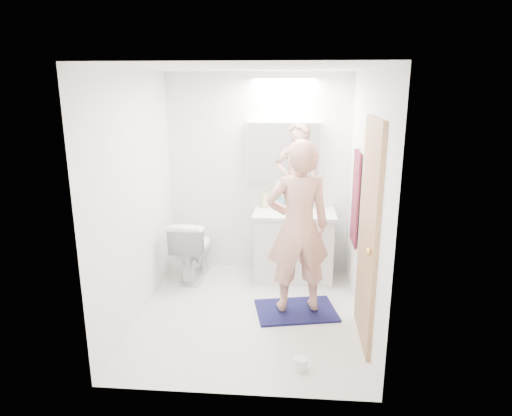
# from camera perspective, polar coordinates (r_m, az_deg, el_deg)

# --- Properties ---
(floor) EXTENTS (2.50, 2.50, 0.00)m
(floor) POSITION_cam_1_polar(r_m,az_deg,el_deg) (4.74, -0.87, -13.13)
(floor) COLOR silver
(floor) RESTS_ON ground
(ceiling) EXTENTS (2.50, 2.50, 0.00)m
(ceiling) POSITION_cam_1_polar(r_m,az_deg,el_deg) (4.17, -1.01, 17.25)
(ceiling) COLOR white
(ceiling) RESTS_ON floor
(wall_back) EXTENTS (2.50, 0.00, 2.50)m
(wall_back) POSITION_cam_1_polar(r_m,az_deg,el_deg) (5.52, 0.32, 4.26)
(wall_back) COLOR white
(wall_back) RESTS_ON floor
(wall_front) EXTENTS (2.50, 0.00, 2.50)m
(wall_front) POSITION_cam_1_polar(r_m,az_deg,el_deg) (3.11, -3.16, -4.62)
(wall_front) COLOR white
(wall_front) RESTS_ON floor
(wall_left) EXTENTS (0.00, 2.50, 2.50)m
(wall_left) POSITION_cam_1_polar(r_m,az_deg,el_deg) (4.54, -14.89, 1.30)
(wall_left) COLOR white
(wall_left) RESTS_ON floor
(wall_right) EXTENTS (0.00, 2.50, 2.50)m
(wall_right) POSITION_cam_1_polar(r_m,az_deg,el_deg) (4.34, 13.69, 0.74)
(wall_right) COLOR white
(wall_right) RESTS_ON floor
(vanity_cabinet) EXTENTS (0.90, 0.55, 0.78)m
(vanity_cabinet) POSITION_cam_1_polar(r_m,az_deg,el_deg) (5.45, 4.77, -4.80)
(vanity_cabinet) COLOR silver
(vanity_cabinet) RESTS_ON floor
(countertop) EXTENTS (0.95, 0.58, 0.04)m
(countertop) POSITION_cam_1_polar(r_m,az_deg,el_deg) (5.32, 4.86, -0.65)
(countertop) COLOR white
(countertop) RESTS_ON vanity_cabinet
(sink_basin) EXTENTS (0.36, 0.36, 0.03)m
(sink_basin) POSITION_cam_1_polar(r_m,az_deg,el_deg) (5.34, 4.87, -0.20)
(sink_basin) COLOR white
(sink_basin) RESTS_ON countertop
(faucet) EXTENTS (0.02, 0.02, 0.16)m
(faucet) POSITION_cam_1_polar(r_m,az_deg,el_deg) (5.51, 4.88, 0.98)
(faucet) COLOR silver
(faucet) RESTS_ON countertop
(medicine_cabinet) EXTENTS (0.88, 0.14, 0.70)m
(medicine_cabinet) POSITION_cam_1_polar(r_m,az_deg,el_deg) (5.38, 3.48, 7.19)
(medicine_cabinet) COLOR white
(medicine_cabinet) RESTS_ON wall_back
(mirror_panel) EXTENTS (0.84, 0.01, 0.66)m
(mirror_panel) POSITION_cam_1_polar(r_m,az_deg,el_deg) (5.30, 3.46, 7.07)
(mirror_panel) COLOR silver
(mirror_panel) RESTS_ON medicine_cabinet
(toilet) EXTENTS (0.46, 0.75, 0.74)m
(toilet) POSITION_cam_1_polar(r_m,az_deg,el_deg) (5.47, -7.89, -5.06)
(toilet) COLOR white
(toilet) RESTS_ON floor
(bath_rug) EXTENTS (0.89, 0.70, 0.02)m
(bath_rug) POSITION_cam_1_polar(r_m,az_deg,el_deg) (4.79, 5.05, -12.72)
(bath_rug) COLOR #121239
(bath_rug) RESTS_ON floor
(person) EXTENTS (0.70, 0.53, 1.73)m
(person) POSITION_cam_1_polar(r_m,az_deg,el_deg) (4.44, 5.32, -2.44)
(person) COLOR tan
(person) RESTS_ON bath_rug
(door) EXTENTS (0.04, 0.80, 2.00)m
(door) POSITION_cam_1_polar(r_m,az_deg,el_deg) (4.06, 13.97, -3.23)
(door) COLOR tan
(door) RESTS_ON wall_right
(door_knob) EXTENTS (0.06, 0.06, 0.06)m
(door_knob) POSITION_cam_1_polar(r_m,az_deg,el_deg) (3.79, 14.02, -5.38)
(door_knob) COLOR gold
(door_knob) RESTS_ON door
(towel) EXTENTS (0.02, 0.42, 1.00)m
(towel) POSITION_cam_1_polar(r_m,az_deg,el_deg) (4.89, 12.40, 1.24)
(towel) COLOR black
(towel) RESTS_ON wall_right
(towel_hook) EXTENTS (0.07, 0.02, 0.02)m
(towel_hook) POSITION_cam_1_polar(r_m,az_deg,el_deg) (4.79, 12.60, 7.29)
(towel_hook) COLOR silver
(towel_hook) RESTS_ON wall_right
(soap_bottle_a) EXTENTS (0.12, 0.12, 0.23)m
(soap_bottle_a) POSITION_cam_1_polar(r_m,az_deg,el_deg) (5.44, 1.11, 1.25)
(soap_bottle_a) COLOR #D4C889
(soap_bottle_a) RESTS_ON countertop
(soap_bottle_b) EXTENTS (0.09, 0.09, 0.15)m
(soap_bottle_b) POSITION_cam_1_polar(r_m,az_deg,el_deg) (5.47, 3.14, 0.87)
(soap_bottle_b) COLOR #5291B0
(soap_bottle_b) RESTS_ON countertop
(toothbrush_cup) EXTENTS (0.11, 0.11, 0.08)m
(toothbrush_cup) POSITION_cam_1_polar(r_m,az_deg,el_deg) (5.46, 6.90, 0.39)
(toothbrush_cup) COLOR #3B61B2
(toothbrush_cup) RESTS_ON countertop
(toilet_paper_roll) EXTENTS (0.11, 0.11, 0.10)m
(toilet_paper_roll) POSITION_cam_1_polar(r_m,az_deg,el_deg) (3.94, 5.64, -18.93)
(toilet_paper_roll) COLOR white
(toilet_paper_roll) RESTS_ON floor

